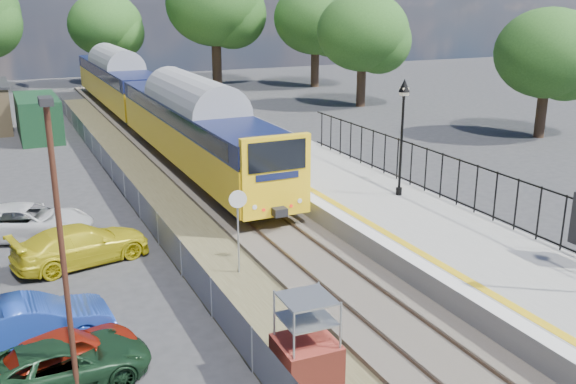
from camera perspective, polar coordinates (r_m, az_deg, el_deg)
ground at (r=18.90m, az=6.59°, el=-9.78°), size 120.00×120.00×0.00m
track_bed at (r=26.79m, az=-5.06°, el=-1.32°), size 5.90×80.00×0.29m
platform at (r=27.13m, az=5.47°, el=-0.31°), size 5.00×70.00×0.90m
platform_edge at (r=26.05m, az=1.57°, el=0.08°), size 0.90×70.00×0.01m
victorian_lamp_north at (r=25.18m, az=10.20°, el=7.17°), size 0.44×0.44×4.60m
palisade_fence at (r=23.64m, az=17.57°, el=-0.14°), size 0.12×26.00×2.00m
wire_fence at (r=27.87m, az=-13.95°, el=0.06°), size 0.06×52.00×1.20m
tree_line at (r=57.29m, az=-14.89°, el=14.56°), size 56.80×43.80×11.88m
train at (r=42.23m, az=-12.44°, el=8.23°), size 2.82×40.83×3.51m
brick_plinth at (r=14.87m, az=1.66°, el=-13.09°), size 1.36×1.36×2.13m
speed_sign at (r=19.95m, az=-4.46°, el=-2.31°), size 0.56×0.16×2.80m
carpark_lamp at (r=13.68m, az=-19.54°, el=-3.92°), size 0.25×0.50×6.66m
car_green at (r=15.78m, az=-19.45°, el=-14.23°), size 4.10×2.16×1.10m
car_red at (r=16.09m, az=-19.17°, el=-13.39°), size 3.72×2.52×1.18m
car_blue at (r=17.53m, az=-21.94°, el=-10.83°), size 4.09×1.68×1.32m
car_yellow at (r=22.26m, az=-17.87°, el=-4.46°), size 4.75×2.78×1.29m
car_white at (r=25.15m, az=-22.17°, el=-2.48°), size 5.03×3.62×1.27m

